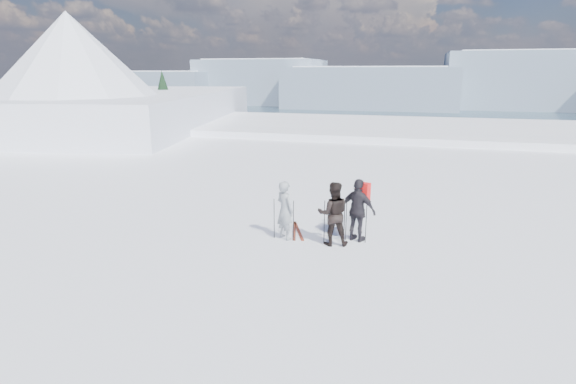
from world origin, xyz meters
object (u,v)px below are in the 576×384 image
at_px(skis_loose, 296,231).
at_px(skier_dark, 333,214).
at_px(skier_grey, 285,210).
at_px(skier_pack, 358,210).

bearing_deg(skis_loose, skier_dark, -31.22).
xyz_separation_m(skier_grey, skier_dark, (1.49, -0.09, 0.05)).
height_order(skier_pack, skis_loose, skier_pack).
bearing_deg(skier_pack, skier_dark, 57.32).
distance_m(skier_dark, skier_pack, 0.82).
relative_size(skier_grey, skier_dark, 0.95).
height_order(skier_grey, skier_dark, skier_dark).
xyz_separation_m(skier_grey, skis_loose, (0.19, 0.70, -0.89)).
relative_size(skier_pack, skis_loose, 1.14).
distance_m(skier_dark, skis_loose, 1.79).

